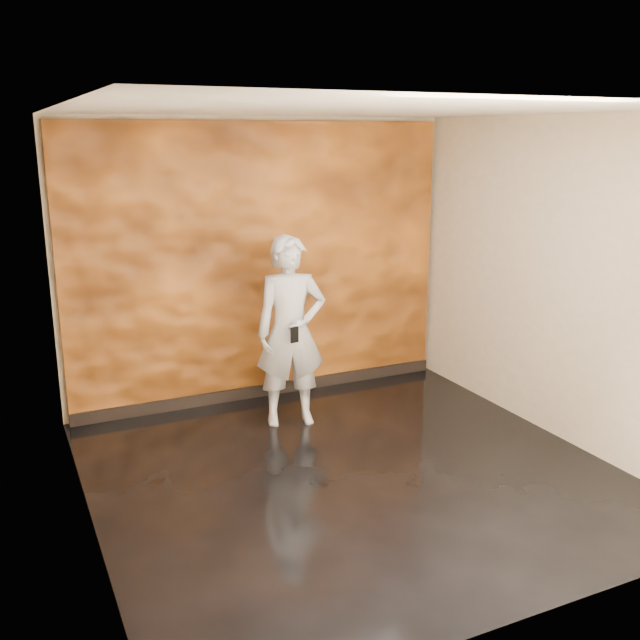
# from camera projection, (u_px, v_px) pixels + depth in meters

# --- Properties ---
(room) EXTENTS (4.02, 4.02, 2.81)m
(room) POSITION_uv_depth(u_px,v_px,m) (354.00, 303.00, 5.37)
(room) COLOR black
(room) RESTS_ON ground
(feature_wall) EXTENTS (3.90, 0.06, 2.75)m
(feature_wall) POSITION_uv_depth(u_px,v_px,m) (263.00, 264.00, 7.09)
(feature_wall) COLOR orange
(feature_wall) RESTS_ON ground
(baseboard) EXTENTS (3.90, 0.04, 0.12)m
(baseboard) POSITION_uv_depth(u_px,v_px,m) (267.00, 390.00, 7.39)
(baseboard) COLOR black
(baseboard) RESTS_ON ground
(man) EXTENTS (0.72, 0.55, 1.76)m
(man) POSITION_uv_depth(u_px,v_px,m) (291.00, 332.00, 6.51)
(man) COLOR #9B9EAA
(man) RESTS_ON ground
(phone) EXTENTS (0.08, 0.03, 0.14)m
(phone) POSITION_uv_depth(u_px,v_px,m) (295.00, 335.00, 6.25)
(phone) COLOR black
(phone) RESTS_ON man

